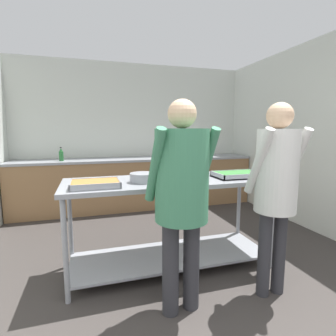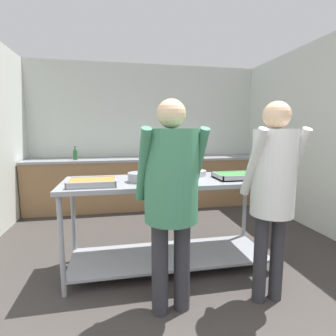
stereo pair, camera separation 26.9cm
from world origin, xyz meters
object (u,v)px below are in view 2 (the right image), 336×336
object	(u,v)px
serving_tray_roast	(93,183)
serving_tray_vegetables	(239,176)
broccoli_bowl	(196,172)
sauce_pan	(141,177)
plate_stack	(174,174)
water_bottle	(75,154)
guest_serving_left	(171,187)
guest_serving_right	(273,181)

from	to	relation	value
serving_tray_roast	serving_tray_vegetables	bearing A→B (deg)	2.62
broccoli_bowl	serving_tray_roast	bearing A→B (deg)	-164.14
sauce_pan	plate_stack	world-z (taller)	sauce_pan
plate_stack	sauce_pan	bearing A→B (deg)	-157.10
broccoli_bowl	water_bottle	world-z (taller)	water_bottle
water_bottle	plate_stack	bearing A→B (deg)	-58.64
plate_stack	water_bottle	size ratio (longest dim) A/B	1.08
serving_tray_vegetables	broccoli_bowl	bearing A→B (deg)	148.57
serving_tray_vegetables	water_bottle	world-z (taller)	water_bottle
water_bottle	guest_serving_left	bearing A→B (deg)	-69.00
plate_stack	guest_serving_left	bearing A→B (deg)	-103.58
serving_tray_vegetables	guest_serving_right	distance (m)	0.60
sauce_pan	guest_serving_left	xyz separation A→B (m)	(0.17, -0.60, 0.02)
serving_tray_roast	sauce_pan	distance (m)	0.45
sauce_pan	broccoli_bowl	size ratio (longest dim) A/B	1.82
serving_tray_roast	water_bottle	bearing A→B (deg)	101.70
serving_tray_roast	broccoli_bowl	size ratio (longest dim) A/B	1.95
sauce_pan	broccoli_bowl	world-z (taller)	broccoli_bowl
broccoli_bowl	guest_serving_right	distance (m)	0.91
plate_stack	serving_tray_vegetables	xyz separation A→B (m)	(0.64, -0.17, -0.01)
sauce_pan	water_bottle	size ratio (longest dim) A/B	1.70
serving_tray_vegetables	guest_serving_right	size ratio (longest dim) A/B	0.29
sauce_pan	guest_serving_right	size ratio (longest dim) A/B	0.24
sauce_pan	broccoli_bowl	distance (m)	0.65
serving_tray_roast	broccoli_bowl	world-z (taller)	broccoli_bowl
plate_stack	water_bottle	bearing A→B (deg)	121.36
plate_stack	guest_serving_left	size ratio (longest dim) A/B	0.15
plate_stack	guest_serving_right	size ratio (longest dim) A/B	0.15
guest_serving_left	serving_tray_roast	bearing A→B (deg)	139.82
guest_serving_left	guest_serving_right	xyz separation A→B (m)	(0.82, -0.02, 0.02)
serving_tray_roast	sauce_pan	world-z (taller)	sauce_pan
serving_tray_vegetables	guest_serving_right	bearing A→B (deg)	-90.88
guest_serving_left	guest_serving_right	world-z (taller)	guest_serving_left
water_bottle	sauce_pan	bearing A→B (deg)	-67.60
plate_stack	serving_tray_vegetables	size ratio (longest dim) A/B	0.51
plate_stack	guest_serving_left	world-z (taller)	guest_serving_left
sauce_pan	serving_tray_vegetables	bearing A→B (deg)	-1.47
broccoli_bowl	serving_tray_vegetables	xyz separation A→B (m)	(0.38, -0.23, -0.01)
guest_serving_right	serving_tray_vegetables	bearing A→B (deg)	89.12
serving_tray_roast	guest_serving_left	size ratio (longest dim) A/B	0.25
broccoli_bowl	guest_serving_left	xyz separation A→B (m)	(-0.45, -0.81, 0.03)
plate_stack	water_bottle	xyz separation A→B (m)	(-1.27, 2.08, 0.05)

